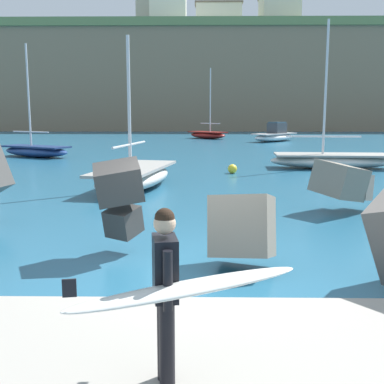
# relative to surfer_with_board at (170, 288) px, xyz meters

# --- Properties ---
(ground_plane) EXTENTS (400.00, 400.00, 0.00)m
(ground_plane) POSITION_rel_surfer_with_board_xyz_m (0.32, 4.17, -1.28)
(ground_plane) COLOR #235B7A
(breakwater_jetty) EXTENTS (32.73, 8.26, 2.23)m
(breakwater_jetty) POSITION_rel_surfer_with_board_xyz_m (2.17, 6.87, -0.20)
(breakwater_jetty) COLOR #4C4944
(breakwater_jetty) RESTS_ON ground
(surfer_with_board) EXTENTS (2.12, 1.30, 1.78)m
(surfer_with_board) POSITION_rel_surfer_with_board_xyz_m (0.00, 0.00, 0.00)
(surfer_with_board) COLOR black
(surfer_with_board) RESTS_ON walkway_path
(boat_near_left) EXTENTS (5.48, 5.79, 1.90)m
(boat_near_left) POSITION_rel_surfer_with_board_xyz_m (7.67, 43.24, -0.68)
(boat_near_left) COLOR white
(boat_near_left) RESTS_ON ground
(boat_near_centre) EXTENTS (5.32, 3.79, 7.11)m
(boat_near_centre) POSITION_rel_surfer_with_board_xyz_m (-10.28, 26.58, -0.84)
(boat_near_centre) COLOR navy
(boat_near_centre) RESTS_ON ground
(boat_mid_left) EXTENTS (6.42, 2.54, 7.40)m
(boat_mid_left) POSITION_rel_surfer_with_board_xyz_m (7.11, 20.57, -0.84)
(boat_mid_left) COLOR beige
(boat_mid_left) RESTS_ON ground
(boat_mid_centre) EXTENTS (4.73, 4.61, 7.44)m
(boat_mid_centre) POSITION_rel_surfer_with_board_xyz_m (1.19, 48.12, -0.82)
(boat_mid_centre) COLOR maroon
(boat_mid_centre) RESTS_ON ground
(boat_far_left) EXTENTS (3.21, 6.22, 5.58)m
(boat_far_left) POSITION_rel_surfer_with_board_xyz_m (-2.21, 13.91, -0.83)
(boat_far_left) COLOR beige
(boat_far_left) RESTS_ON ground
(mooring_buoy_inner) EXTENTS (0.44, 0.44, 0.44)m
(mooring_buoy_inner) POSITION_rel_surfer_with_board_xyz_m (1.84, 18.36, -1.06)
(mooring_buoy_inner) COLOR yellow
(mooring_buoy_inner) RESTS_ON ground
(headland_bluff) EXTENTS (76.27, 34.32, 16.16)m
(headland_bluff) POSITION_rel_surfer_with_board_xyz_m (7.02, 83.65, 6.83)
(headland_bluff) COLOR #847056
(headland_bluff) RESTS_ON ground
(station_building_west) EXTENTS (5.95, 6.11, 6.43)m
(station_building_west) POSITION_rel_surfer_with_board_xyz_m (-4.75, 76.98, 18.12)
(station_building_west) COLOR silver
(station_building_west) RESTS_ON headland_bluff
(station_building_central) EXTENTS (6.13, 8.06, 5.45)m
(station_building_central) POSITION_rel_surfer_with_board_xyz_m (13.12, 77.39, 17.62)
(station_building_central) COLOR beige
(station_building_central) RESTS_ON headland_bluff
(station_building_east) EXTENTS (7.69, 6.90, 5.94)m
(station_building_east) POSITION_rel_surfer_with_board_xyz_m (-6.60, 81.65, 17.87)
(station_building_east) COLOR #B2ADA3
(station_building_east) RESTS_ON headland_bluff
(station_building_annex) EXTENTS (8.36, 4.20, 5.63)m
(station_building_annex) POSITION_rel_surfer_with_board_xyz_m (3.62, 84.82, 17.72)
(station_building_annex) COLOR silver
(station_building_annex) RESTS_ON headland_bluff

